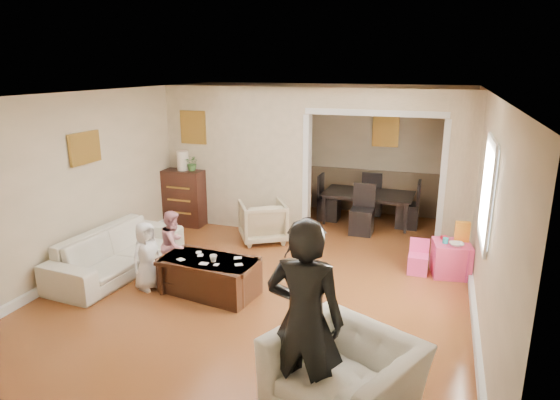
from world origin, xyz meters
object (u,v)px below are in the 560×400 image
(play_table, at_px, (451,259))
(dining_table, at_px, (367,208))
(adult_person, at_px, (305,321))
(child_kneel_a, at_px, (147,256))
(sofa, at_px, (118,252))
(coffee_cup, at_px, (213,258))
(child_kneel_b, at_px, (174,244))
(dresser, at_px, (185,197))
(table_lamp, at_px, (183,161))
(cyan_cup, at_px, (445,241))
(child_toddler, at_px, (301,254))
(armchair_front, at_px, (343,380))
(coffee_table, at_px, (209,276))
(armchair_back, at_px, (263,221))

(play_table, bearing_deg, dining_table, 127.29)
(play_table, distance_m, adult_person, 3.77)
(dining_table, bearing_deg, child_kneel_a, -120.44)
(adult_person, xyz_separation_m, child_kneel_a, (-2.70, 1.70, -0.43))
(sofa, bearing_deg, adult_person, -116.47)
(sofa, height_order, coffee_cup, sofa)
(coffee_cup, bearing_deg, play_table, 29.94)
(dining_table, relative_size, child_kneel_b, 1.71)
(coffee_cup, relative_size, play_table, 0.19)
(dresser, distance_m, child_kneel_b, 2.43)
(table_lamp, bearing_deg, coffee_cup, -53.76)
(coffee_cup, xyz_separation_m, child_kneel_b, (-0.80, 0.35, -0.03))
(cyan_cup, relative_size, dining_table, 0.05)
(sofa, relative_size, child_kneel_a, 2.29)
(table_lamp, xyz_separation_m, dining_table, (3.29, 1.17, -0.94))
(play_table, bearing_deg, cyan_cup, -153.43)
(child_kneel_a, relative_size, child_toddler, 1.19)
(child_toddler, bearing_deg, child_kneel_a, -5.73)
(dining_table, bearing_deg, armchair_front, -81.66)
(armchair_front, height_order, child_toddler, child_toddler)
(dining_table, bearing_deg, dresser, -158.86)
(dresser, xyz_separation_m, play_table, (4.82, -0.83, -0.28))
(play_table, bearing_deg, child_toddler, -155.77)
(child_toddler, bearing_deg, coffee_table, 4.46)
(armchair_back, bearing_deg, child_kneel_b, 38.17)
(dresser, bearing_deg, child_kneel_a, -70.96)
(dresser, height_order, child_kneel_a, dresser)
(sofa, xyz_separation_m, armchair_back, (1.55, 1.92, 0.03))
(child_kneel_a, distance_m, child_kneel_b, 0.47)
(table_lamp, relative_size, cyan_cup, 4.50)
(play_table, bearing_deg, dresser, 170.17)
(child_kneel_b, bearing_deg, adult_person, -141.30)
(child_kneel_b, distance_m, child_toddler, 1.81)
(armchair_front, distance_m, child_toddler, 2.78)
(sofa, distance_m, coffee_cup, 1.71)
(armchair_front, distance_m, play_table, 3.56)
(coffee_table, height_order, adult_person, adult_person)
(table_lamp, distance_m, coffee_cup, 3.23)
(sofa, bearing_deg, dresser, 8.73)
(child_kneel_b, bearing_deg, child_toddler, -86.66)
(dresser, xyz_separation_m, child_kneel_a, (0.91, -2.64, -0.06))
(coffee_table, bearing_deg, coffee_cup, -26.57)
(child_kneel_b, relative_size, child_toddler, 1.25)
(cyan_cup, bearing_deg, coffee_cup, -149.95)
(armchair_back, bearing_deg, coffee_cup, 61.97)
(sofa, distance_m, armchair_back, 2.47)
(table_lamp, bearing_deg, dresser, 0.00)
(coffee_cup, bearing_deg, dresser, 126.24)
(child_kneel_a, bearing_deg, table_lamp, 37.96)
(child_kneel_a, bearing_deg, armchair_front, -99.54)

